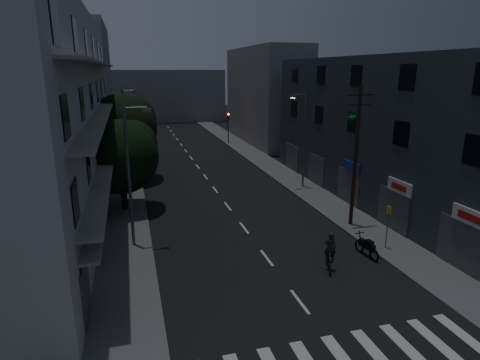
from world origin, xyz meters
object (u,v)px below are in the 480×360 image
bus_stop_sign (388,219)px  utility_pole (356,154)px  motorcycle (367,247)px  cyclist (329,257)px

bus_stop_sign → utility_pole: bearing=89.9°
motorcycle → cyclist: cyclist is taller
cyclist → bus_stop_sign: bearing=37.8°
utility_pole → motorcycle: utility_pole is taller
motorcycle → utility_pole: bearing=64.9°
utility_pole → motorcycle: 6.23m
bus_stop_sign → cyclist: bus_stop_sign is taller
utility_pole → bus_stop_sign: 4.86m
utility_pole → motorcycle: (-1.48, -4.20, -4.36)m
utility_pole → bus_stop_sign: (-0.00, -3.84, -2.98)m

